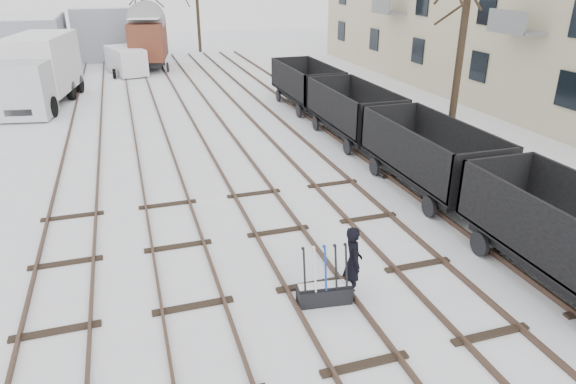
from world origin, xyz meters
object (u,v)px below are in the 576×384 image
Objects in this scene: ground_frame at (324,293)px; lorry at (39,71)px; worker at (353,262)px; freight_wagon_a at (571,253)px; panel_van at (126,61)px; box_van_wagon at (148,39)px.

lorry reaches higher than ground_frame.
worker reaches higher than ground_frame.
worker is 5.39m from freight_wagon_a.
ground_frame is at bearing 169.09° from freight_wagon_a.
freight_wagon_a is 1.23× the size of panel_van.
freight_wagon_a is at bearing -89.01° from panel_van.
freight_wagon_a is 34.45m from panel_van.
box_van_wagon is (-2.38, 33.58, 1.43)m from worker.
box_van_wagon reaches higher than freight_wagon_a.
box_van_wagon is at bearing 99.77° from ground_frame.
panel_van is (-3.54, 31.94, 0.76)m from ground_frame.
box_van_wagon is (-7.63, 34.83, 1.41)m from freight_wagon_a.
worker is at bearing -57.99° from lorry.
lorry is at bearing 116.94° from ground_frame.
worker is at bearing -97.41° from panel_van.
worker is 0.33× the size of box_van_wagon.
freight_wagon_a is at bearing -3.92° from ground_frame.
box_van_wagon is at bearing 15.11° from worker.
ground_frame is 0.26× the size of box_van_wagon.
worker is at bearing -76.44° from box_van_wagon.
ground_frame is 0.81× the size of worker.
worker is 0.21× the size of lorry.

